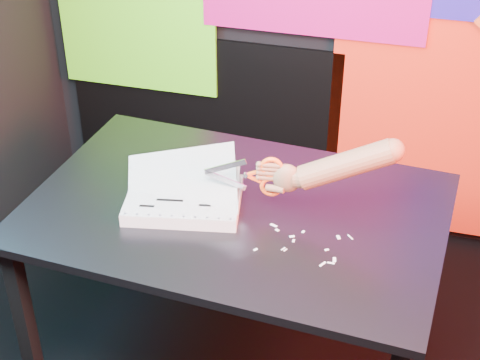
% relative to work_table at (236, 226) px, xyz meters
% --- Properties ---
extents(room, '(3.01, 3.01, 2.71)m').
position_rel_work_table_xyz_m(room, '(0.28, -0.42, 0.68)').
color(room, black).
rests_on(room, ground).
extents(backdrop, '(2.88, 0.05, 2.08)m').
position_rel_work_table_xyz_m(backdrop, '(0.35, 1.05, 0.28)').
color(backdrop, red).
rests_on(backdrop, ground).
extents(work_table, '(1.40, 0.98, 0.75)m').
position_rel_work_table_xyz_m(work_table, '(0.00, 0.00, 0.00)').
color(work_table, black).
rests_on(work_table, ground).
extents(printout_stack, '(0.42, 0.33, 0.19)m').
position_rel_work_table_xyz_m(printout_stack, '(-0.16, -0.04, 0.10)').
color(printout_stack, silver).
rests_on(printout_stack, work_table).
extents(scissors, '(0.25, 0.04, 0.14)m').
position_rel_work_table_xyz_m(scissors, '(0.10, -0.00, 0.21)').
color(scissors, silver).
rests_on(scissors, printout_stack).
extents(hand_forearm, '(0.43, 0.12, 0.21)m').
position_rel_work_table_xyz_m(hand_forearm, '(0.31, 0.03, 0.27)').
color(hand_forearm, '#96543A').
rests_on(hand_forearm, work_table).
extents(paper_clippings, '(0.28, 0.18, 0.00)m').
position_rel_work_table_xyz_m(paper_clippings, '(0.27, -0.13, 0.08)').
color(paper_clippings, silver).
rests_on(paper_clippings, work_table).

